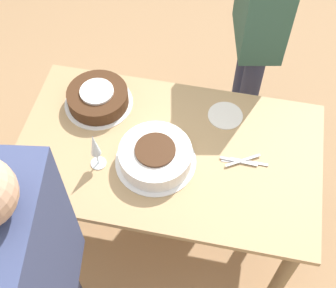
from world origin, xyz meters
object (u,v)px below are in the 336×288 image
(cake_front_chocolate, at_px, (98,98))
(person_watching, at_px, (35,273))
(person_cutting, at_px, (261,10))
(cake_center_white, at_px, (155,156))
(wine_glass_near, at_px, (43,159))
(wine_glass_far, at_px, (95,146))

(cake_front_chocolate, relative_size, person_watching, 0.20)
(cake_front_chocolate, distance_m, person_cutting, 0.93)
(cake_center_white, bearing_deg, wine_glass_near, 18.89)
(wine_glass_near, bearing_deg, cake_center_white, -161.11)
(wine_glass_far, bearing_deg, cake_center_white, -166.44)
(person_cutting, bearing_deg, cake_center_white, -34.76)
(cake_front_chocolate, height_order, wine_glass_near, wine_glass_near)
(cake_front_chocolate, bearing_deg, wine_glass_far, 106.06)
(cake_center_white, bearing_deg, person_cutting, -113.34)
(cake_center_white, distance_m, wine_glass_near, 0.48)
(person_cutting, height_order, person_watching, person_watching)
(cake_center_white, height_order, wine_glass_far, wine_glass_far)
(person_cutting, distance_m, person_watching, 1.63)
(cake_center_white, distance_m, wine_glass_far, 0.27)
(wine_glass_near, xyz_separation_m, wine_glass_far, (-0.20, -0.09, 0.02))
(cake_front_chocolate, bearing_deg, wine_glass_near, 76.19)
(wine_glass_far, xyz_separation_m, person_watching, (0.01, 0.60, 0.11))
(cake_center_white, xyz_separation_m, person_cutting, (-0.36, -0.84, 0.18))
(cake_center_white, relative_size, wine_glass_far, 1.70)
(cake_front_chocolate, bearing_deg, cake_center_white, 141.45)
(cake_front_chocolate, height_order, person_cutting, person_cutting)
(cake_front_chocolate, height_order, person_watching, person_watching)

